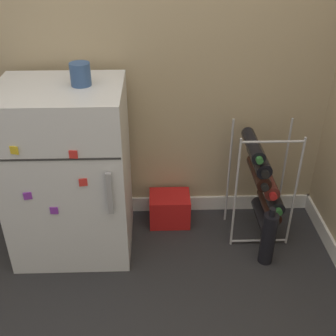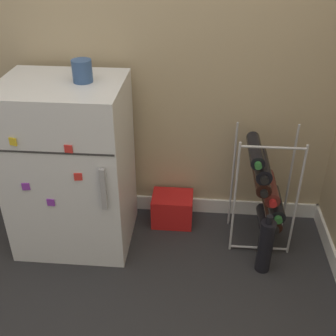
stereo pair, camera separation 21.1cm
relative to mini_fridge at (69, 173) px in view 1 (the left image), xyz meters
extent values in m
plane|color=#28282B|center=(0.48, -0.31, -0.44)|extent=(14.00, 14.00, 0.00)
cube|color=white|center=(0.48, 0.27, -0.40)|extent=(6.74, 0.01, 0.09)
cube|color=silver|center=(0.00, 0.00, 0.00)|extent=(0.58, 0.46, 0.89)
cube|color=#2D2D2D|center=(0.00, -0.23, 0.21)|extent=(0.57, 0.00, 0.01)
cube|color=#9E9EA3|center=(0.22, -0.25, 0.04)|extent=(0.02, 0.02, 0.21)
cube|color=purple|center=(-0.03, -0.23, -0.05)|extent=(0.04, 0.01, 0.04)
cube|color=red|center=(0.09, -0.23, 0.24)|extent=(0.04, 0.01, 0.04)
cube|color=yellow|center=(-0.15, -0.23, 0.26)|extent=(0.04, 0.02, 0.04)
cube|color=red|center=(0.11, -0.23, 0.10)|extent=(0.04, 0.01, 0.04)
cube|color=purple|center=(-0.14, -0.23, 0.03)|extent=(0.04, 0.01, 0.04)
cylinder|color=#B2B2B7|center=(0.83, -0.04, -0.12)|extent=(0.01, 0.01, 0.64)
cylinder|color=#B2B2B7|center=(1.13, -0.04, -0.12)|extent=(0.01, 0.01, 0.64)
cylinder|color=#B2B2B7|center=(0.83, 0.17, -0.12)|extent=(0.01, 0.01, 0.64)
cylinder|color=#B2B2B7|center=(1.13, 0.17, -0.12)|extent=(0.01, 0.01, 0.64)
cylinder|color=#B2B2B7|center=(0.98, -0.04, -0.42)|extent=(0.30, 0.01, 0.01)
cylinder|color=#B2B2B7|center=(0.98, -0.04, 0.18)|extent=(0.30, 0.01, 0.01)
cylinder|color=black|center=(1.01, 0.06, -0.34)|extent=(0.07, 0.27, 0.07)
cylinder|color=gold|center=(1.01, -0.08, -0.34)|extent=(0.03, 0.02, 0.03)
cylinder|color=black|center=(1.04, 0.06, -0.27)|extent=(0.08, 0.26, 0.08)
cylinder|color=black|center=(1.04, -0.08, -0.27)|extent=(0.04, 0.02, 0.04)
cylinder|color=black|center=(1.05, 0.06, -0.21)|extent=(0.08, 0.26, 0.08)
cylinder|color=#2D7033|center=(1.05, -0.08, -0.21)|extent=(0.04, 0.02, 0.04)
cylinder|color=#56231E|center=(1.01, 0.06, -0.11)|extent=(0.08, 0.25, 0.08)
cylinder|color=red|center=(1.01, -0.08, -0.11)|extent=(0.04, 0.02, 0.04)
cylinder|color=black|center=(0.96, 0.06, -0.05)|extent=(0.08, 0.26, 0.08)
cylinder|color=black|center=(0.96, -0.08, -0.05)|extent=(0.04, 0.02, 0.04)
cylinder|color=black|center=(0.95, 0.06, 0.02)|extent=(0.08, 0.26, 0.08)
cylinder|color=black|center=(0.95, -0.08, 0.02)|extent=(0.04, 0.02, 0.04)
cylinder|color=black|center=(0.91, 0.06, 0.11)|extent=(0.07, 0.27, 0.07)
cylinder|color=#2D7033|center=(0.91, -0.09, 0.11)|extent=(0.03, 0.02, 0.03)
cube|color=red|center=(0.50, 0.17, -0.35)|extent=(0.23, 0.18, 0.18)
cylinder|color=#335184|center=(0.11, 0.02, 0.49)|extent=(0.09, 0.09, 0.10)
cylinder|color=black|center=(0.98, -0.18, -0.30)|extent=(0.07, 0.07, 0.29)
cylinder|color=black|center=(0.98, -0.18, -0.13)|extent=(0.03, 0.03, 0.04)
camera|label=1|loc=(0.43, -1.77, 1.10)|focal=45.00mm
camera|label=2|loc=(0.64, -1.77, 1.10)|focal=45.00mm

